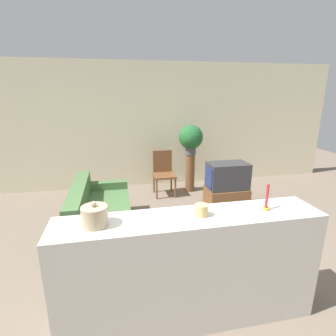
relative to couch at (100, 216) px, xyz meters
name	(u,v)px	position (x,y,z in m)	size (l,w,h in m)	color
ground_plane	(178,286)	(0.88, -1.33, -0.28)	(14.00, 14.00, 0.00)	#756656
wall_back	(142,126)	(0.88, 2.10, 1.07)	(9.00, 0.06, 2.70)	beige
couch	(100,216)	(0.00, 0.00, 0.00)	(0.82, 1.62, 0.77)	#476B3D
tv_stand	(226,199)	(2.20, 0.43, -0.08)	(0.72, 0.47, 0.41)	brown
television	(227,176)	(2.19, 0.43, 0.36)	(0.71, 0.42, 0.46)	#333338
wooden_chair	(164,171)	(1.23, 1.42, 0.22)	(0.44, 0.44, 0.91)	brown
plant_stand	(190,173)	(1.82, 1.49, 0.12)	(0.20, 0.20, 0.81)	brown
potted_plant	(191,138)	(1.82, 1.49, 0.87)	(0.50, 0.50, 0.61)	#4C4C51
foreground_counter	(190,270)	(0.88, -1.75, 0.24)	(2.30, 0.44, 1.05)	beige
decorative_bowl	(95,216)	(0.10, -1.75, 0.85)	(0.20, 0.20, 0.20)	tan
candle_jar	(201,210)	(0.97, -1.75, 0.82)	(0.11, 0.11, 0.10)	tan
candlestick	(266,201)	(1.57, -1.75, 0.85)	(0.07, 0.07, 0.24)	#B7933D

